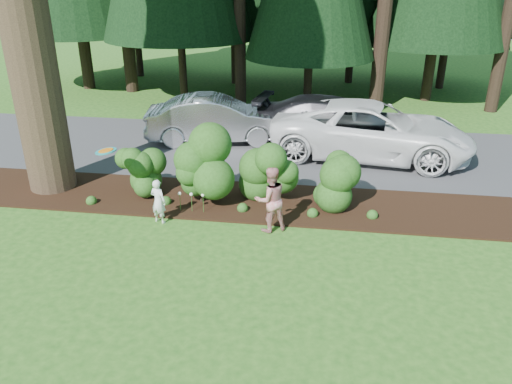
{
  "coord_description": "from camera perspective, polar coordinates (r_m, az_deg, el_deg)",
  "views": [
    {
      "loc": [
        2.97,
        -8.6,
        5.64
      ],
      "look_at": [
        1.54,
        1.04,
        1.3
      ],
      "focal_mm": 35.0,
      "sensor_mm": 36.0,
      "label": 1
    }
  ],
  "objects": [
    {
      "name": "driveway",
      "position": [
        17.31,
        -1.92,
        5.02
      ],
      "size": [
        22.0,
        6.0,
        0.03
      ],
      "primitive_type": "cube",
      "color": "#38383A",
      "rests_on": "ground"
    },
    {
      "name": "mulch_bed",
      "position": [
        13.45,
        -5.12,
        -0.79
      ],
      "size": [
        16.0,
        2.5,
        0.05
      ],
      "primitive_type": "cube",
      "color": "black",
      "rests_on": "ground"
    },
    {
      "name": "car_white_suv",
      "position": [
        16.63,
        13.09,
        6.87
      ],
      "size": [
        6.7,
        3.69,
        1.78
      ],
      "primitive_type": "imported",
      "rotation": [
        0.0,
        0.0,
        1.45
      ],
      "color": "white",
      "rests_on": "driveway"
    },
    {
      "name": "car_dark_suv",
      "position": [
        17.85,
        8.81,
        8.06
      ],
      "size": [
        5.71,
        2.89,
        1.59
      ],
      "primitive_type": "imported",
      "rotation": [
        0.0,
        0.0,
        1.45
      ],
      "color": "black",
      "rests_on": "driveway"
    },
    {
      "name": "car_silver_wagon",
      "position": [
        17.83,
        -4.5,
        8.3
      ],
      "size": [
        5.15,
        2.61,
        1.62
      ],
      "primitive_type": "imported",
      "rotation": [
        0.0,
        0.0,
        1.76
      ],
      "color": "silver",
      "rests_on": "driveway"
    },
    {
      "name": "frisbee",
      "position": [
        12.54,
        -16.78,
        4.51
      ],
      "size": [
        0.52,
        0.52,
        0.1
      ],
      "color": "teal",
      "rests_on": "ground"
    },
    {
      "name": "ground",
      "position": [
        10.71,
        -9.1,
        -8.14
      ],
      "size": [
        80.0,
        80.0,
        0.0
      ],
      "primitive_type": "plane",
      "color": "#225117",
      "rests_on": "ground"
    },
    {
      "name": "child",
      "position": [
        12.22,
        -11.1,
        -1.05
      ],
      "size": [
        0.47,
        0.38,
        1.12
      ],
      "primitive_type": "imported",
      "rotation": [
        0.0,
        0.0,
        2.82
      ],
      "color": "white",
      "rests_on": "ground"
    },
    {
      "name": "lily_cluster",
      "position": [
        12.58,
        -7.41,
        -0.36
      ],
      "size": [
        0.69,
        0.09,
        0.57
      ],
      "color": "#234816",
      "rests_on": "ground"
    },
    {
      "name": "adult",
      "position": [
        11.54,
        1.65,
        -0.86
      ],
      "size": [
        0.96,
        0.89,
        1.59
      ],
      "primitive_type": "imported",
      "rotation": [
        0.0,
        0.0,
        3.63
      ],
      "color": "#AB1625",
      "rests_on": "ground"
    },
    {
      "name": "shrub_row",
      "position": [
        12.89,
        -2.03,
        1.95
      ],
      "size": [
        6.53,
        1.6,
        1.61
      ],
      "color": "#234816",
      "rests_on": "ground"
    }
  ]
}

